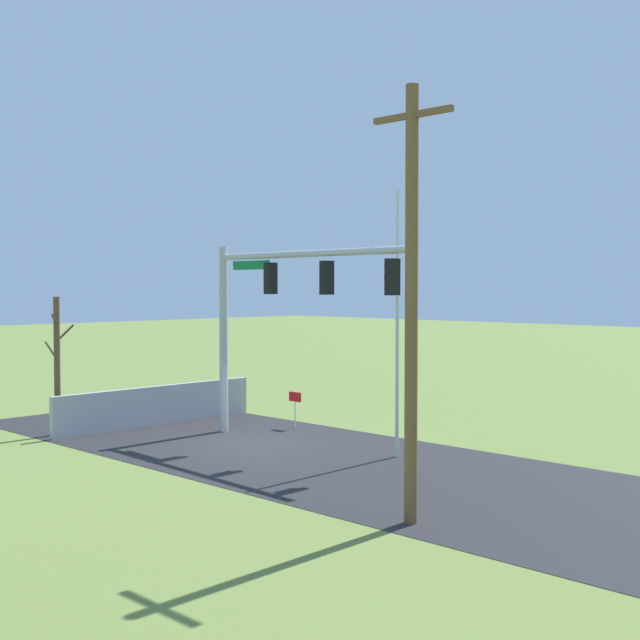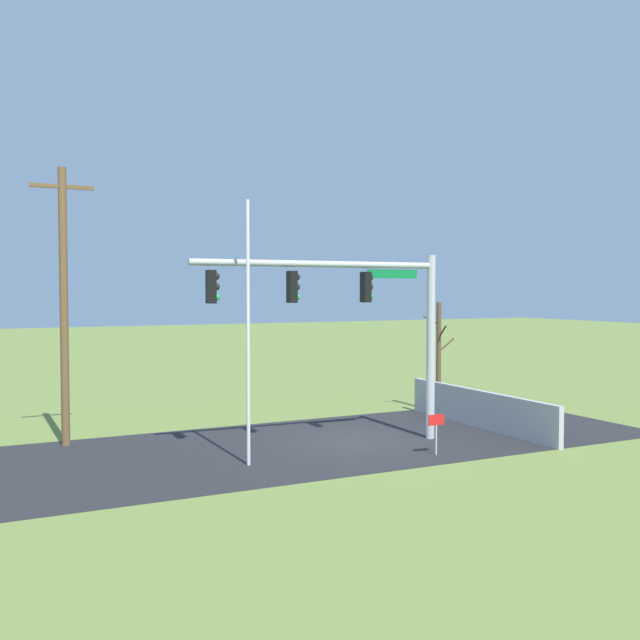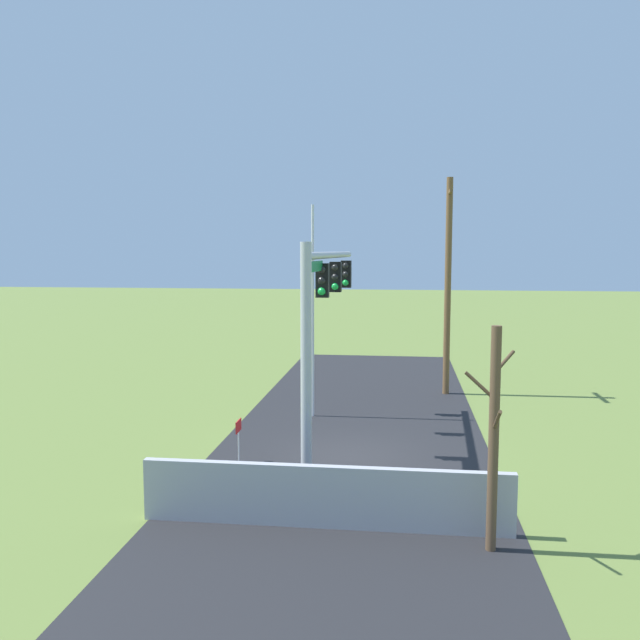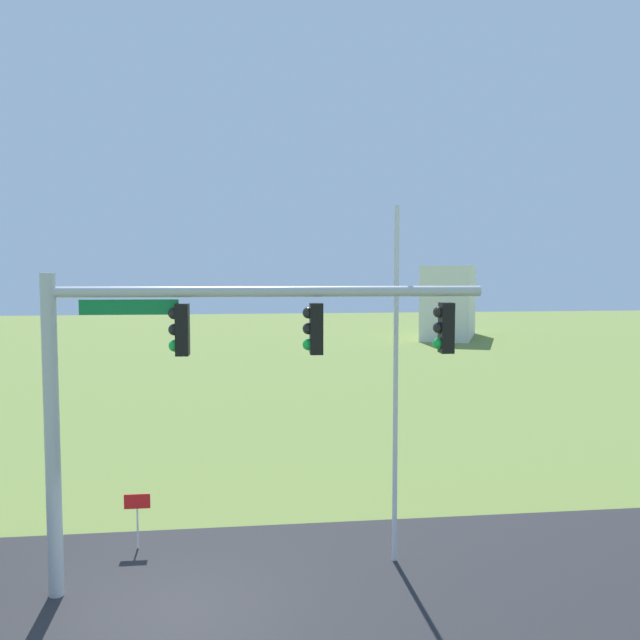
{
  "view_description": "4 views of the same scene",
  "coord_description": "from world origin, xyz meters",
  "px_view_note": "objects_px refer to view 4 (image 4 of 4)",
  "views": [
    {
      "loc": [
        -18.79,
        16.35,
        4.74
      ],
      "look_at": [
        -2.39,
        -0.59,
        3.8
      ],
      "focal_mm": 46.73,
      "sensor_mm": 36.0,
      "label": 1
    },
    {
      "loc": [
        -11.18,
        -20.09,
        4.87
      ],
      "look_at": [
        -1.64,
        -0.73,
        3.99
      ],
      "focal_mm": 39.66,
      "sensor_mm": 36.0,
      "label": 2
    },
    {
      "loc": [
        18.28,
        1.41,
        5.85
      ],
      "look_at": [
        -1.63,
        -1.07,
        3.72
      ],
      "focal_mm": 37.01,
      "sensor_mm": 36.0,
      "label": 3
    },
    {
      "loc": [
        -0.97,
        12.3,
        6.16
      ],
      "look_at": [
        -2.73,
        -1.48,
        5.1
      ],
      "focal_mm": 39.32,
      "sensor_mm": 36.0,
      "label": 4
    }
  ],
  "objects_px": {
    "signal_mast": "(192,362)",
    "distant_building": "(449,302)",
    "flagpole": "(396,386)",
    "open_sign": "(137,508)"
  },
  "relations": [
    {
      "from": "signal_mast",
      "to": "distant_building",
      "type": "height_order",
      "value": "distant_building"
    },
    {
      "from": "flagpole",
      "to": "distant_building",
      "type": "relative_size",
      "value": 0.83
    },
    {
      "from": "open_sign",
      "to": "distant_building",
      "type": "distance_m",
      "value": 48.57
    },
    {
      "from": "flagpole",
      "to": "open_sign",
      "type": "relative_size",
      "value": 6.06
    },
    {
      "from": "signal_mast",
      "to": "open_sign",
      "type": "distance_m",
      "value": 4.32
    },
    {
      "from": "signal_mast",
      "to": "flagpole",
      "type": "distance_m",
      "value": 4.22
    },
    {
      "from": "open_sign",
      "to": "distant_building",
      "type": "height_order",
      "value": "distant_building"
    },
    {
      "from": "signal_mast",
      "to": "open_sign",
      "type": "height_order",
      "value": "signal_mast"
    },
    {
      "from": "flagpole",
      "to": "distant_building",
      "type": "height_order",
      "value": "flagpole"
    },
    {
      "from": "flagpole",
      "to": "open_sign",
      "type": "bearing_deg",
      "value": -13.65
    }
  ]
}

